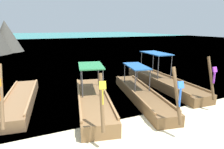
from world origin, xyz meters
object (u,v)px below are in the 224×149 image
at_px(longtail_boat_yellow_ribbon, 93,100).
at_px(longtail_boat_violet_ribbon, 162,81).
at_px(longtail_boat_blue_ribbon, 141,94).
at_px(longtail_boat_orange_ribbon, 20,100).

distance_m(longtail_boat_yellow_ribbon, longtail_boat_violet_ribbon, 5.19).
distance_m(longtail_boat_yellow_ribbon, longtail_boat_blue_ribbon, 2.56).
xyz_separation_m(longtail_boat_yellow_ribbon, longtail_boat_blue_ribbon, (2.55, -0.12, -0.03)).
relative_size(longtail_boat_orange_ribbon, longtail_boat_violet_ribbon, 0.81).
height_order(longtail_boat_orange_ribbon, longtail_boat_blue_ribbon, longtail_boat_orange_ribbon).
bearing_deg(longtail_boat_orange_ribbon, longtail_boat_violet_ribbon, -1.30).
bearing_deg(longtail_boat_violet_ribbon, longtail_boat_yellow_ribbon, -165.06).
bearing_deg(longtail_boat_blue_ribbon, longtail_boat_orange_ribbon, 163.94).
distance_m(longtail_boat_orange_ribbon, longtail_boat_violet_ribbon, 8.17).
bearing_deg(longtail_boat_blue_ribbon, longtail_boat_yellow_ribbon, 177.37).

